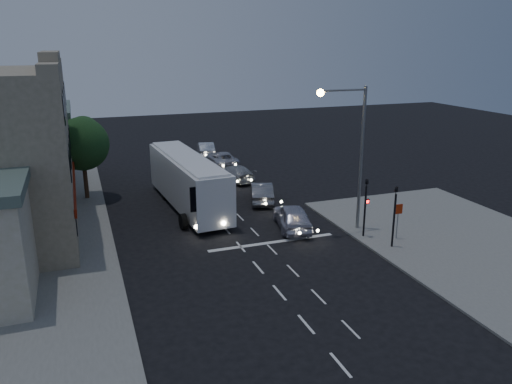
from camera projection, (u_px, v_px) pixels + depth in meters
name	position (u px, v px, depth m)	size (l,w,h in m)	color
ground	(252.00, 260.00, 27.71)	(120.00, 120.00, 0.00)	black
sidewalk_near	(491.00, 254.00, 28.33)	(12.00, 24.00, 0.12)	slate
sidewalk_far	(10.00, 238.00, 30.66)	(12.00, 50.00, 0.12)	slate
road_markings	(254.00, 236.00, 31.11)	(8.00, 30.55, 0.01)	silver
tour_bus	(188.00, 180.00, 36.07)	(3.50, 12.62, 3.83)	white
car_suv	(292.00, 217.00, 32.24)	(1.90, 4.73, 1.61)	silver
car_sedan_a	(262.00, 192.00, 37.70)	(1.58, 4.54, 1.49)	gray
car_sedan_b	(235.00, 173.00, 43.46)	(1.92, 4.73, 1.37)	#B5B5B5
car_sedan_c	(222.00, 159.00, 48.68)	(2.32, 5.04, 1.40)	#B4B4BD
car_extra	(206.00, 149.00, 52.91)	(1.58, 4.54, 1.50)	silver
traffic_signal_main	(366.00, 201.00, 30.19)	(0.25, 0.35, 4.10)	black
traffic_signal_side	(395.00, 209.00, 28.64)	(0.18, 0.15, 4.10)	black
regulatory_sign	(398.00, 215.00, 30.07)	(0.45, 0.12, 2.20)	slate
streetlight	(353.00, 143.00, 30.43)	(3.32, 0.44, 9.00)	slate
low_building_north	(13.00, 148.00, 40.35)	(9.40, 9.40, 6.50)	tan
street_tree	(82.00, 142.00, 37.27)	(4.00, 4.00, 6.20)	black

